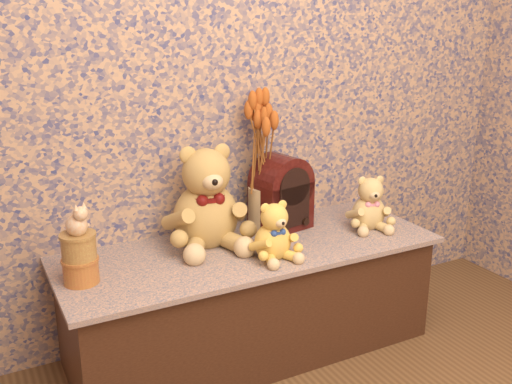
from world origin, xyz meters
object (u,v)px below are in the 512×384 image
Objects in this scene: ceramic_vase at (261,208)px; biscuit_tin_lower at (81,271)px; cat_figurine at (76,218)px; teddy_medium at (273,227)px; teddy_small at (369,200)px; teddy_large at (205,191)px; cathedral_radio at (281,192)px.

ceramic_vase is 0.81m from biscuit_tin_lower.
ceramic_vase is 0.82m from cat_figurine.
cat_figurine is at bearing 168.99° from teddy_medium.
cat_figurine is at bearing -162.59° from teddy_small.
teddy_medium reaches higher than ceramic_vase.
ceramic_vase is 1.56× the size of biscuit_tin_lower.
teddy_small is at bearing -6.23° from teddy_large.
cathedral_radio is (-0.34, 0.17, 0.04)m from teddy_small.
teddy_large reaches higher than cat_figurine.
teddy_small reaches higher than biscuit_tin_lower.
cathedral_radio reaches higher than teddy_medium.
teddy_small is 1.21m from cat_figurine.
teddy_small is at bearing -24.22° from ceramic_vase.
teddy_large reaches higher than teddy_medium.
teddy_medium is at bearing -135.98° from cathedral_radio.
cat_figurine is at bearing 179.06° from cathedral_radio.
cathedral_radio reaches higher than biscuit_tin_lower.
cat_figurine is (0.00, 0.00, 0.19)m from biscuit_tin_lower.
teddy_medium is 2.04× the size of cat_figurine.
teddy_medium is 0.70m from cat_figurine.
cathedral_radio is 0.11m from ceramic_vase.
biscuit_tin_lower is at bearing 168.99° from teddy_medium.
biscuit_tin_lower is at bearing 179.06° from cathedral_radio.
teddy_large reaches higher than ceramic_vase.
teddy_medium is 1.99× the size of biscuit_tin_lower.
teddy_small is (0.52, 0.09, 0.00)m from teddy_medium.
ceramic_vase is (-0.42, 0.19, -0.03)m from teddy_small.
teddy_medium is 0.74× the size of cathedral_radio.
teddy_large is 1.82× the size of teddy_medium.
biscuit_tin_lower is (-0.52, -0.14, -0.17)m from teddy_large.
teddy_large is 0.71m from teddy_small.
teddy_small is at bearing -0.92° from biscuit_tin_lower.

